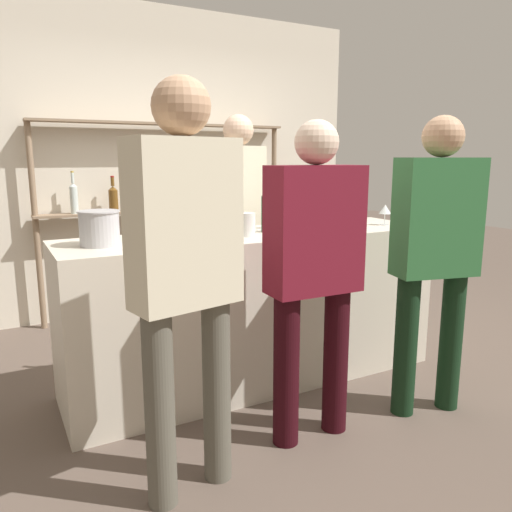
{
  "coord_description": "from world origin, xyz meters",
  "views": [
    {
      "loc": [
        -1.47,
        -2.75,
        1.45
      ],
      "look_at": [
        0.0,
        0.0,
        0.83
      ],
      "focal_mm": 35.0,
      "sensor_mm": 36.0,
      "label": 1
    }
  ],
  "objects_px": {
    "ice_bucket": "(99,228)",
    "customer_center": "(314,261)",
    "counter_bottle_3": "(288,208)",
    "server_behind_counter": "(239,209)",
    "counter_bottle_0": "(319,212)",
    "counter_bottle_1": "(268,210)",
    "counter_bottle_5": "(202,216)",
    "counter_bottle_2": "(178,214)",
    "customer_right": "(435,245)",
    "counter_bottle_4": "(339,211)",
    "wine_glass": "(385,210)",
    "customer_left": "(186,261)",
    "cork_jar": "(246,225)"
  },
  "relations": [
    {
      "from": "counter_bottle_3",
      "to": "customer_left",
      "type": "xyz_separation_m",
      "value": [
        -1.08,
        -0.95,
        -0.08
      ]
    },
    {
      "from": "counter_bottle_4",
      "to": "ice_bucket",
      "type": "height_order",
      "value": "counter_bottle_4"
    },
    {
      "from": "customer_left",
      "to": "counter_bottle_4",
      "type": "bearing_deg",
      "value": -74.4
    },
    {
      "from": "counter_bottle_1",
      "to": "server_behind_counter",
      "type": "xyz_separation_m",
      "value": [
        0.14,
        0.71,
        -0.06
      ]
    },
    {
      "from": "counter_bottle_5",
      "to": "customer_right",
      "type": "distance_m",
      "value": 1.35
    },
    {
      "from": "customer_left",
      "to": "customer_center",
      "type": "height_order",
      "value": "customer_left"
    },
    {
      "from": "counter_bottle_0",
      "to": "server_behind_counter",
      "type": "bearing_deg",
      "value": 98.62
    },
    {
      "from": "server_behind_counter",
      "to": "customer_left",
      "type": "xyz_separation_m",
      "value": [
        -1.03,
        -1.6,
        -0.02
      ]
    },
    {
      "from": "customer_right",
      "to": "customer_center",
      "type": "xyz_separation_m",
      "value": [
        -0.75,
        0.09,
        -0.03
      ]
    },
    {
      "from": "counter_bottle_5",
      "to": "wine_glass",
      "type": "xyz_separation_m",
      "value": [
        1.34,
        -0.11,
        -0.02
      ]
    },
    {
      "from": "counter_bottle_2",
      "to": "customer_center",
      "type": "height_order",
      "value": "customer_center"
    },
    {
      "from": "counter_bottle_3",
      "to": "customer_center",
      "type": "xyz_separation_m",
      "value": [
        -0.36,
        -0.83,
        -0.17
      ]
    },
    {
      "from": "counter_bottle_0",
      "to": "counter_bottle_1",
      "type": "bearing_deg",
      "value": 147.69
    },
    {
      "from": "counter_bottle_1",
      "to": "cork_jar",
      "type": "distance_m",
      "value": 0.23
    },
    {
      "from": "ice_bucket",
      "to": "cork_jar",
      "type": "relative_size",
      "value": 1.59
    },
    {
      "from": "counter_bottle_1",
      "to": "counter_bottle_4",
      "type": "distance_m",
      "value": 0.45
    },
    {
      "from": "customer_center",
      "to": "customer_right",
      "type": "bearing_deg",
      "value": -94.85
    },
    {
      "from": "cork_jar",
      "to": "server_behind_counter",
      "type": "relative_size",
      "value": 0.08
    },
    {
      "from": "counter_bottle_4",
      "to": "cork_jar",
      "type": "distance_m",
      "value": 0.6
    },
    {
      "from": "ice_bucket",
      "to": "customer_center",
      "type": "distance_m",
      "value": 1.17
    },
    {
      "from": "counter_bottle_5",
      "to": "customer_left",
      "type": "height_order",
      "value": "customer_left"
    },
    {
      "from": "counter_bottle_3",
      "to": "server_behind_counter",
      "type": "distance_m",
      "value": 0.65
    },
    {
      "from": "customer_right",
      "to": "counter_bottle_3",
      "type": "bearing_deg",
      "value": 36.57
    },
    {
      "from": "counter_bottle_1",
      "to": "cork_jar",
      "type": "bearing_deg",
      "value": -156.11
    },
    {
      "from": "counter_bottle_0",
      "to": "counter_bottle_3",
      "type": "distance_m",
      "value": 0.25
    },
    {
      "from": "counter_bottle_2",
      "to": "wine_glass",
      "type": "relative_size",
      "value": 2.31
    },
    {
      "from": "counter_bottle_1",
      "to": "wine_glass",
      "type": "relative_size",
      "value": 2.47
    },
    {
      "from": "counter_bottle_1",
      "to": "customer_center",
      "type": "xyz_separation_m",
      "value": [
        -0.17,
        -0.77,
        -0.18
      ]
    },
    {
      "from": "server_behind_counter",
      "to": "cork_jar",
      "type": "bearing_deg",
      "value": -38.29
    },
    {
      "from": "customer_left",
      "to": "customer_right",
      "type": "relative_size",
      "value": 1.05
    },
    {
      "from": "counter_bottle_4",
      "to": "ice_bucket",
      "type": "bearing_deg",
      "value": 170.79
    },
    {
      "from": "counter_bottle_0",
      "to": "customer_left",
      "type": "height_order",
      "value": "customer_left"
    },
    {
      "from": "counter_bottle_2",
      "to": "ice_bucket",
      "type": "relative_size",
      "value": 1.5
    },
    {
      "from": "counter_bottle_4",
      "to": "server_behind_counter",
      "type": "height_order",
      "value": "server_behind_counter"
    },
    {
      "from": "ice_bucket",
      "to": "customer_center",
      "type": "relative_size",
      "value": 0.14
    },
    {
      "from": "counter_bottle_2",
      "to": "server_behind_counter",
      "type": "height_order",
      "value": "server_behind_counter"
    },
    {
      "from": "cork_jar",
      "to": "counter_bottle_4",
      "type": "bearing_deg",
      "value": -15.49
    },
    {
      "from": "server_behind_counter",
      "to": "counter_bottle_0",
      "type": "bearing_deg",
      "value": -6.4
    },
    {
      "from": "counter_bottle_4",
      "to": "customer_right",
      "type": "xyz_separation_m",
      "value": [
        0.2,
        -0.61,
        -0.14
      ]
    },
    {
      "from": "cork_jar",
      "to": "customer_left",
      "type": "height_order",
      "value": "customer_left"
    },
    {
      "from": "counter_bottle_5",
      "to": "server_behind_counter",
      "type": "distance_m",
      "value": 0.91
    },
    {
      "from": "counter_bottle_2",
      "to": "counter_bottle_3",
      "type": "relative_size",
      "value": 0.99
    },
    {
      "from": "counter_bottle_2",
      "to": "ice_bucket",
      "type": "distance_m",
      "value": 0.55
    },
    {
      "from": "customer_left",
      "to": "ice_bucket",
      "type": "bearing_deg",
      "value": -0.51
    },
    {
      "from": "counter_bottle_4",
      "to": "counter_bottle_3",
      "type": "bearing_deg",
      "value": 120.41
    },
    {
      "from": "counter_bottle_2",
      "to": "counter_bottle_5",
      "type": "xyz_separation_m",
      "value": [
        0.09,
        -0.16,
        -0.01
      ]
    },
    {
      "from": "counter_bottle_0",
      "to": "counter_bottle_2",
      "type": "relative_size",
      "value": 1.0
    },
    {
      "from": "ice_bucket",
      "to": "customer_right",
      "type": "xyz_separation_m",
      "value": [
        1.63,
        -0.84,
        -0.1
      ]
    },
    {
      "from": "counter_bottle_4",
      "to": "wine_glass",
      "type": "bearing_deg",
      "value": 15.7
    },
    {
      "from": "counter_bottle_5",
      "to": "customer_left",
      "type": "xyz_separation_m",
      "value": [
        -0.44,
        -0.9,
        -0.06
      ]
    }
  ]
}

